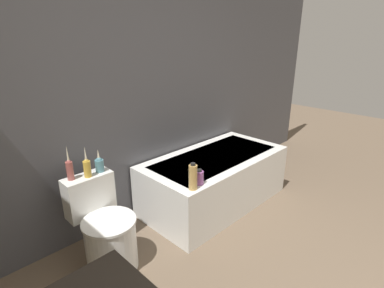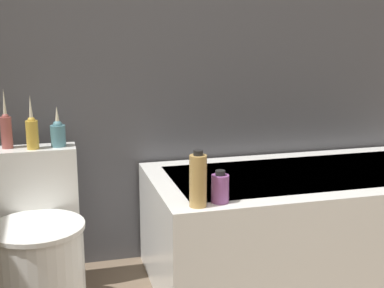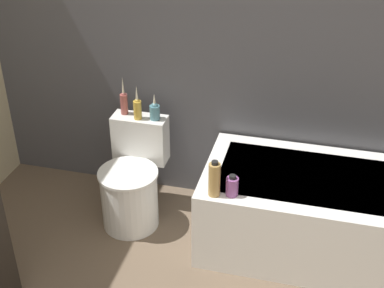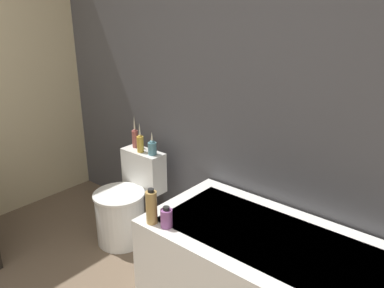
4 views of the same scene
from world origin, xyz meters
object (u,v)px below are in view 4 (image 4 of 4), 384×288
Objects in this scene: vase_bronze at (152,147)px; vase_silver at (140,142)px; bathtub at (271,277)px; shampoo_bottle_tall at (151,207)px; shampoo_bottle_short at (166,218)px; vase_gold at (135,137)px; toilet at (126,206)px.

vase_silver is at bearing -168.82° from vase_bronze.
bathtub is 1.30m from vase_bronze.
bathtub is 6.77× the size of shampoo_bottle_tall.
vase_gold is at bearing 148.50° from shampoo_bottle_short.
shampoo_bottle_short is (0.85, -0.52, -0.19)m from vase_gold.
vase_gold is 2.02× the size of shampoo_bottle_short.
toilet is 5.18× the size of shampoo_bottle_short.
bathtub is at bearing -7.47° from vase_silver.
vase_silver reaches higher than toilet.
vase_silver reaches higher than bathtub.
toilet is at bearing -118.65° from vase_bronze.
vase_bronze is at bearing 11.18° from vase_silver.
shampoo_bottle_tall is (0.64, -0.32, 0.36)m from toilet.
bathtub is at bearing -9.23° from vase_bronze.
shampoo_bottle_short reaches higher than bathtub.
toilet reaches higher than shampoo_bottle_short.
bathtub is 6.35× the size of vase_silver.
vase_gold reaches higher than shampoo_bottle_short.
vase_silver is 1.31× the size of vase_bronze.
shampoo_bottle_short is at bearing -21.50° from toilet.
vase_silver reaches higher than vase_bronze.
vase_silver is (0.11, -0.05, -0.01)m from vase_gold.
vase_silver is at bearing 172.53° from bathtub.
vase_gold is 1.18× the size of shampoo_bottle_tall.
shampoo_bottle_short is at bearing -38.51° from vase_bronze.
shampoo_bottle_short is at bearing -31.50° from vase_gold.
vase_silver is (-1.31, 0.17, 0.51)m from bathtub.
vase_silver is at bearing -22.36° from vase_gold.
bathtub is 5.73× the size of vase_gold.
bathtub is at bearing 0.60° from toilet.
vase_gold reaches higher than vase_bronze.
vase_gold is 0.12m from vase_silver.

